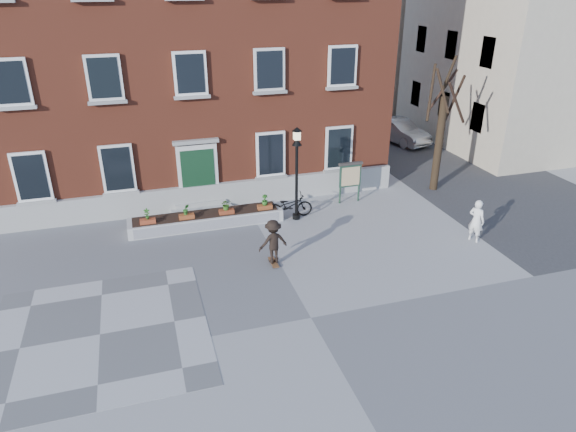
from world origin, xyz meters
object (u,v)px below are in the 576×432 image
object	(u,v)px
notice_board	(350,176)
skateboarder	(273,242)
bicycle	(289,206)
parked_car	(399,131)
bystander	(476,221)
lamp_post	(297,161)

from	to	relation	value
notice_board	skateboarder	distance (m)	6.41
bicycle	parked_car	size ratio (longest dim) A/B	0.46
parked_car	notice_board	distance (m)	10.13
bystander	notice_board	bearing A→B (deg)	5.63
bicycle	bystander	distance (m)	7.41
bystander	notice_board	distance (m)	5.78
notice_board	skateboarder	bearing A→B (deg)	-137.61
bystander	lamp_post	xyz separation A→B (m)	(-5.92, 3.86, 1.70)
parked_car	lamp_post	bearing A→B (deg)	-152.15
bystander	skateboarder	xyz separation A→B (m)	(-7.84, 0.54, 0.03)
parked_car	bystander	world-z (taller)	bystander
parked_car	bystander	xyz separation A→B (m)	(-3.43, -12.56, 0.14)
parked_car	bystander	bearing A→B (deg)	-120.34
bicycle	notice_board	distance (m)	3.22
notice_board	skateboarder	world-z (taller)	notice_board
parked_car	lamp_post	size ratio (longest dim) A/B	1.08
skateboarder	bystander	bearing A→B (deg)	-3.92
lamp_post	bicycle	bearing A→B (deg)	132.45
parked_car	lamp_post	world-z (taller)	lamp_post
bicycle	parked_car	xyz separation A→B (m)	(9.58, 8.44, 0.19)
bystander	skateboarder	world-z (taller)	same
bicycle	notice_board	xyz separation A→B (m)	(3.04, 0.73, 0.75)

